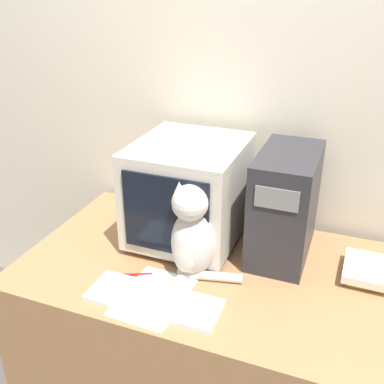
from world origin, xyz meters
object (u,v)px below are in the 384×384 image
(cat, at_px, (194,236))
(keyboard, at_px, (154,300))
(crt_monitor, at_px, (189,191))
(book_stack, at_px, (367,271))
(pen, at_px, (134,274))
(computer_tower, at_px, (285,205))

(cat, bearing_deg, keyboard, -97.04)
(crt_monitor, distance_m, book_stack, 0.73)
(book_stack, xyz_separation_m, pen, (-0.80, -0.30, -0.02))
(crt_monitor, height_order, cat, crt_monitor)
(crt_monitor, bearing_deg, computer_tower, 4.95)
(cat, bearing_deg, book_stack, 29.15)
(pen, bearing_deg, book_stack, 20.58)
(keyboard, distance_m, book_stack, 0.78)
(keyboard, height_order, book_stack, book_stack)
(computer_tower, xyz_separation_m, cat, (-0.27, -0.26, -0.05))
(keyboard, xyz_separation_m, pen, (-0.13, 0.11, -0.01))
(keyboard, height_order, pen, keyboard)
(computer_tower, bearing_deg, crt_monitor, -175.05)
(computer_tower, height_order, keyboard, computer_tower)
(book_stack, bearing_deg, pen, -159.42)
(crt_monitor, xyz_separation_m, computer_tower, (0.38, 0.03, -0.01))
(computer_tower, bearing_deg, keyboard, -125.78)
(keyboard, bearing_deg, pen, 140.18)
(computer_tower, xyz_separation_m, book_stack, (0.33, -0.06, -0.18))
(keyboard, xyz_separation_m, book_stack, (0.66, 0.41, 0.02))
(crt_monitor, bearing_deg, pen, -105.39)
(computer_tower, relative_size, cat, 1.14)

